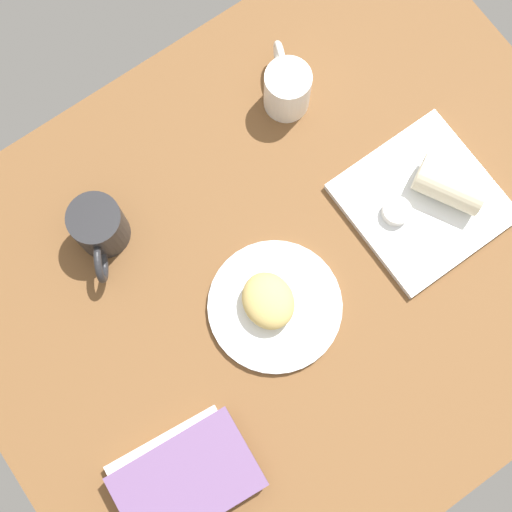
% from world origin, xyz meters
% --- Properties ---
extents(dining_table, '(1.10, 0.90, 0.04)m').
position_xyz_m(dining_table, '(0.00, 0.00, 0.02)').
color(dining_table, brown).
rests_on(dining_table, ground).
extents(round_plate, '(0.22, 0.22, 0.01)m').
position_xyz_m(round_plate, '(-0.07, -0.04, 0.05)').
color(round_plate, white).
rests_on(round_plate, dining_table).
extents(scone_pastry, '(0.09, 0.11, 0.05)m').
position_xyz_m(scone_pastry, '(-0.07, -0.03, 0.08)').
color(scone_pastry, tan).
rests_on(scone_pastry, round_plate).
extents(square_plate, '(0.24, 0.24, 0.02)m').
position_xyz_m(square_plate, '(0.24, -0.04, 0.05)').
color(square_plate, white).
rests_on(square_plate, dining_table).
extents(sauce_cup, '(0.05, 0.05, 0.02)m').
position_xyz_m(sauce_cup, '(0.19, -0.03, 0.07)').
color(sauce_cup, silver).
rests_on(sauce_cup, square_plate).
extents(breakfast_wrap, '(0.11, 0.13, 0.07)m').
position_xyz_m(breakfast_wrap, '(0.28, -0.05, 0.09)').
color(breakfast_wrap, beige).
rests_on(breakfast_wrap, square_plate).
extents(book_stack, '(0.22, 0.16, 0.05)m').
position_xyz_m(book_stack, '(-0.33, -0.18, 0.07)').
color(book_stack, silver).
rests_on(book_stack, dining_table).
extents(coffee_mug, '(0.08, 0.12, 0.09)m').
position_xyz_m(coffee_mug, '(0.16, 0.25, 0.09)').
color(coffee_mug, white).
rests_on(coffee_mug, dining_table).
extents(second_mug, '(0.09, 0.13, 0.10)m').
position_xyz_m(second_mug, '(-0.23, 0.22, 0.09)').
color(second_mug, '#262628').
rests_on(second_mug, dining_table).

